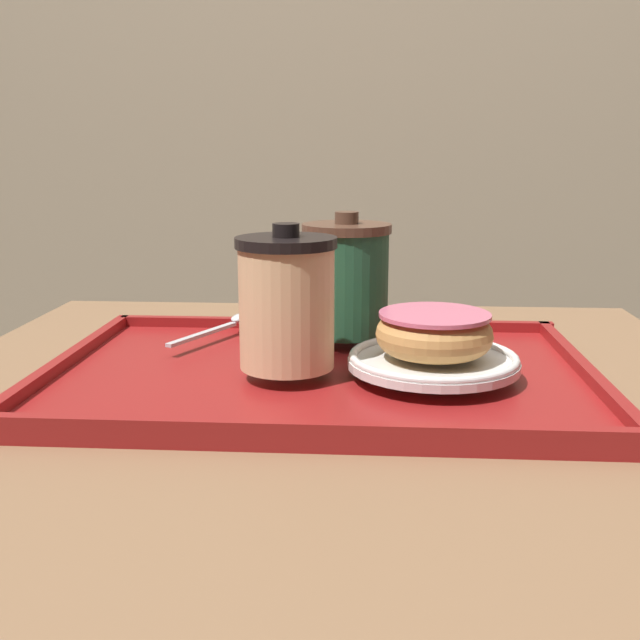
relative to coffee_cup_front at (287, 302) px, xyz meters
The scene contains 8 objects.
wall_behind 1.16m from the coffee_cup_front, 88.20° to the left, with size 8.00×0.05×2.40m.
cafe_table 0.28m from the coffee_cup_front, ahead, with size 0.84×0.83×0.74m.
serving_tray 0.09m from the coffee_cup_front, 42.87° to the left, with size 0.54×0.37×0.02m.
coffee_cup_front is the anchor object (origin of this frame).
coffee_cup_rear 0.15m from the coffee_cup_front, 69.04° to the left, with size 0.10×0.10×0.14m.
plate_with_chocolate_donut 0.15m from the coffee_cup_front, ahead, with size 0.17×0.17×0.01m.
donut_chocolate_glazed 0.14m from the coffee_cup_front, ahead, with size 0.11×0.11×0.04m.
spoon 0.19m from the coffee_cup_front, 117.94° to the left, with size 0.08×0.14×0.01m.
Camera 1 is at (0.04, -0.69, 0.97)m, focal length 42.00 mm.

